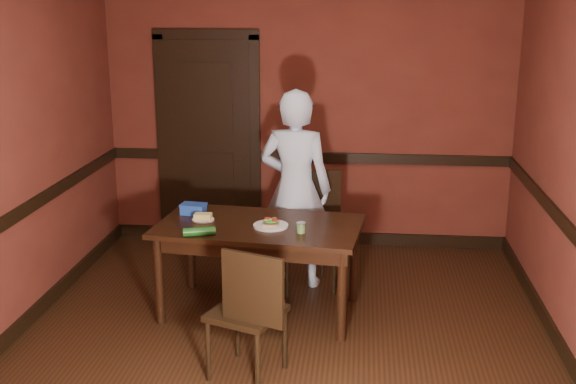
% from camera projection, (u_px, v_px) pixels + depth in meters
% --- Properties ---
extents(floor, '(4.00, 4.50, 0.01)m').
position_uv_depth(floor, '(283.00, 342.00, 5.32)').
color(floor, black).
rests_on(floor, ground).
extents(wall_back, '(4.00, 0.02, 2.70)m').
position_uv_depth(wall_back, '(308.00, 112.00, 7.12)').
color(wall_back, '#5E271C').
rests_on(wall_back, ground).
extents(wall_front, '(4.00, 0.02, 2.70)m').
position_uv_depth(wall_front, '(219.00, 293.00, 2.80)').
color(wall_front, '#5E271C').
rests_on(wall_front, ground).
extents(wall_left, '(0.02, 4.50, 2.70)m').
position_uv_depth(wall_left, '(5.00, 157.00, 5.16)').
color(wall_left, '#5E271C').
rests_on(wall_left, ground).
extents(dado_back, '(4.00, 0.03, 0.10)m').
position_uv_depth(dado_back, '(307.00, 157.00, 7.22)').
color(dado_back, black).
rests_on(dado_back, ground).
extents(dado_left, '(0.03, 4.50, 0.10)m').
position_uv_depth(dado_left, '(14.00, 217.00, 5.28)').
color(dado_left, black).
rests_on(dado_left, ground).
extents(dado_right, '(0.03, 4.50, 0.10)m').
position_uv_depth(dado_right, '(574.00, 235.00, 4.88)').
color(dado_right, black).
rests_on(dado_right, ground).
extents(baseboard_back, '(4.00, 0.03, 0.12)m').
position_uv_depth(baseboard_back, '(307.00, 236.00, 7.44)').
color(baseboard_back, black).
rests_on(baseboard_back, ground).
extents(baseboard_left, '(0.03, 4.50, 0.12)m').
position_uv_depth(baseboard_left, '(25.00, 322.00, 5.50)').
color(baseboard_left, black).
rests_on(baseboard_left, ground).
extents(baseboard_right, '(0.03, 4.50, 0.12)m').
position_uv_depth(baseboard_right, '(562.00, 347.00, 5.10)').
color(baseboard_right, black).
rests_on(baseboard_right, ground).
extents(door, '(1.05, 0.07, 2.20)m').
position_uv_depth(door, '(208.00, 137.00, 7.25)').
color(door, black).
rests_on(door, ground).
extents(dining_table, '(1.66, 1.05, 0.74)m').
position_uv_depth(dining_table, '(260.00, 268.00, 5.73)').
color(dining_table, black).
rests_on(dining_table, floor).
extents(chair_far, '(0.58, 0.58, 1.00)m').
position_uv_depth(chair_far, '(306.00, 233.00, 6.19)').
color(chair_far, black).
rests_on(chair_far, floor).
extents(chair_near, '(0.56, 0.56, 0.93)m').
position_uv_depth(chair_near, '(247.00, 310.00, 4.75)').
color(chair_near, black).
rests_on(chair_near, floor).
extents(person, '(0.69, 0.51, 1.72)m').
position_uv_depth(person, '(295.00, 189.00, 6.20)').
color(person, silver).
rests_on(person, floor).
extents(sandwich_plate, '(0.27, 0.27, 0.07)m').
position_uv_depth(sandwich_plate, '(271.00, 224.00, 5.56)').
color(sandwich_plate, white).
rests_on(sandwich_plate, dining_table).
extents(sauce_jar, '(0.07, 0.07, 0.08)m').
position_uv_depth(sauce_jar, '(301.00, 228.00, 5.42)').
color(sauce_jar, '#567D3A').
rests_on(sauce_jar, dining_table).
extents(cheese_saucer, '(0.18, 0.18, 0.06)m').
position_uv_depth(cheese_saucer, '(203.00, 218.00, 5.72)').
color(cheese_saucer, white).
rests_on(cheese_saucer, dining_table).
extents(food_tub, '(0.22, 0.16, 0.08)m').
position_uv_depth(food_tub, '(193.00, 209.00, 5.89)').
color(food_tub, blue).
rests_on(food_tub, dining_table).
extents(wrapped_veg, '(0.25, 0.14, 0.07)m').
position_uv_depth(wrapped_veg, '(199.00, 232.00, 5.35)').
color(wrapped_veg, '#144B13').
rests_on(wrapped_veg, dining_table).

